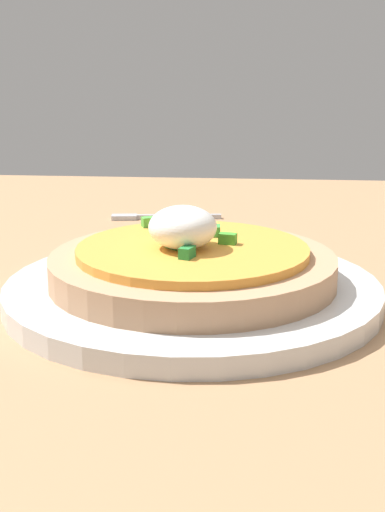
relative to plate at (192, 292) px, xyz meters
The scene contains 4 objects.
dining_table 12.98cm from the plate, 92.97° to the left, with size 129.53×84.61×2.32cm, color #A47A54.
plate is the anchor object (origin of this frame).
pizza 2.23cm from the plate, 127.22° to the right, with size 21.19×21.19×5.86cm.
fork 28.10cm from the plate, 103.22° to the left, with size 12.27×2.51×0.50cm.
Camera 1 is at (5.18, -64.17, 20.33)cm, focal length 51.10 mm.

